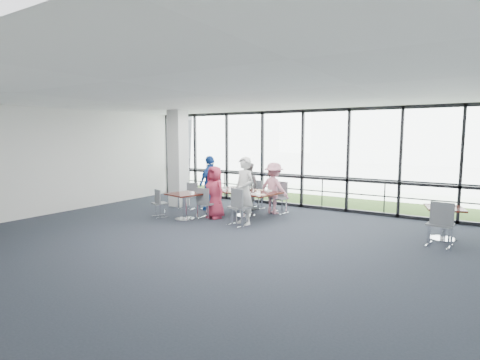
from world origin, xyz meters
The scene contains 41 objects.
floor centered at (0.00, 0.00, -0.01)m, with size 12.00×10.00×0.02m, color #1F252E.
ceiling centered at (0.00, 0.00, 3.20)m, with size 12.00×10.00×0.04m, color white.
wall_left centered at (-6.00, 0.00, 1.60)m, with size 0.10×10.00×3.20m, color silver.
curtain_wall_back centered at (0.00, 5.00, 1.60)m, with size 12.00×0.10×3.20m, color white.
structural_column centered at (-3.60, 3.00, 1.60)m, with size 0.50×0.50×3.20m, color silver.
apron centered at (0.00, 10.00, -0.02)m, with size 80.00×70.00×0.02m, color gray.
grass_strip centered at (0.00, 8.00, 0.01)m, with size 80.00×5.00×0.01m, color #365620.
hangar_main centered at (4.00, 32.00, 3.00)m, with size 24.00×10.00×6.00m, color silver.
hangar_aux centered at (-18.00, 28.00, 2.00)m, with size 10.00×6.00×4.00m, color silver.
guard_rail centered at (0.00, 5.60, 0.50)m, with size 0.06×0.06×12.00m, color #2D2D33.
main_table centered at (-0.85, 2.82, 0.63)m, with size 2.13×1.38×0.75m.
side_table_left centered at (-2.05, 1.49, 0.63)m, with size 0.98×0.98×0.75m.
side_table_right centered at (4.29, 3.06, 0.62)m, with size 0.93×0.93×0.75m.
diner_near_left centered at (-1.45, 2.11, 0.75)m, with size 0.73×0.48×1.50m, color #A92B44.
diner_near_right centered at (-0.32, 1.89, 0.91)m, with size 0.66×0.48×1.81m, color silver.
diner_far_left centered at (-1.30, 3.70, 0.76)m, with size 0.74×0.46×1.52m, color slate.
diner_far_right centered at (-0.31, 3.58, 0.78)m, with size 1.01×0.52×1.56m, color pink.
diner_end centered at (-2.27, 3.02, 0.87)m, with size 1.02×0.56×1.74m, color #1A4499.
chair_main_nl centered at (-1.59, 1.95, 0.44)m, with size 0.43×0.43×0.87m, color slate, non-canonical shape.
chair_main_nr centered at (-0.36, 1.70, 0.49)m, with size 0.48×0.48×0.99m, color slate, non-canonical shape.
chair_main_fl centered at (-1.13, 3.95, 0.44)m, with size 0.43×0.43×0.88m, color slate, non-canonical shape.
chair_main_fr centered at (-0.18, 3.68, 0.47)m, with size 0.46×0.46×0.93m, color slate, non-canonical shape.
chair_main_end centered at (-2.40, 3.06, 0.41)m, with size 0.40×0.40×0.82m, color slate, non-canonical shape.
chair_spare_la centered at (-2.86, 1.35, 0.41)m, with size 0.40×0.40×0.81m, color slate, non-canonical shape.
chair_spare_lb centered at (-2.94, 2.69, 0.41)m, with size 0.40×0.40×0.83m, color slate, non-canonical shape.
chair_spare_r centered at (4.26, 2.40, 0.48)m, with size 0.47×0.47×0.97m, color slate, non-canonical shape.
plate_nl centered at (-1.50, 2.56, 0.76)m, with size 0.24×0.24×0.01m, color white.
plate_nr centered at (-0.28, 2.40, 0.76)m, with size 0.27×0.27×0.01m, color white.
plate_fl centered at (-1.26, 3.22, 0.76)m, with size 0.26×0.26×0.01m, color white.
plate_fr centered at (-0.27, 3.14, 0.76)m, with size 0.24×0.24×0.01m, color white.
plate_end centered at (-1.69, 2.90, 0.76)m, with size 0.26×0.26×0.01m, color white.
tumbler_a centered at (-1.09, 2.57, 0.82)m, with size 0.07×0.07×0.15m, color white.
tumbler_b centered at (-0.59, 2.56, 0.82)m, with size 0.07×0.07×0.14m, color white.
tumbler_c centered at (-0.77, 3.01, 0.82)m, with size 0.07×0.07×0.13m, color white.
tumbler_d centered at (-1.51, 2.75, 0.81)m, with size 0.06×0.06×0.13m, color white.
menu_a centered at (-1.04, 2.39, 0.75)m, with size 0.29×0.20×0.00m, color white.
menu_b centered at (-0.08, 2.43, 0.75)m, with size 0.27×0.19×0.00m, color white.
menu_c centered at (-0.61, 3.20, 0.75)m, with size 0.27×0.19×0.00m, color white.
condiment_caddy centered at (-0.79, 2.92, 0.77)m, with size 0.10×0.07×0.04m, color black.
ketchup_bottle centered at (-0.86, 2.84, 0.84)m, with size 0.06×0.06×0.18m, color #B21006.
green_bottle centered at (-0.75, 2.80, 0.85)m, with size 0.05×0.05×0.20m, color #19671A.
Camera 1 is at (4.82, -6.44, 2.35)m, focal length 28.00 mm.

